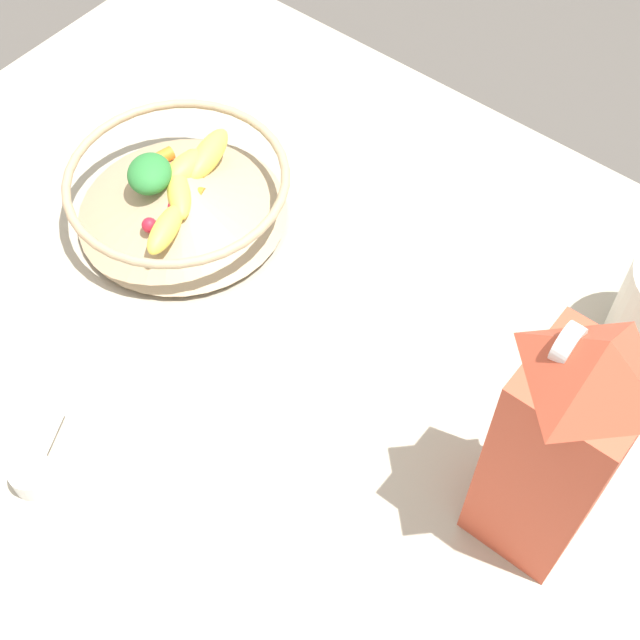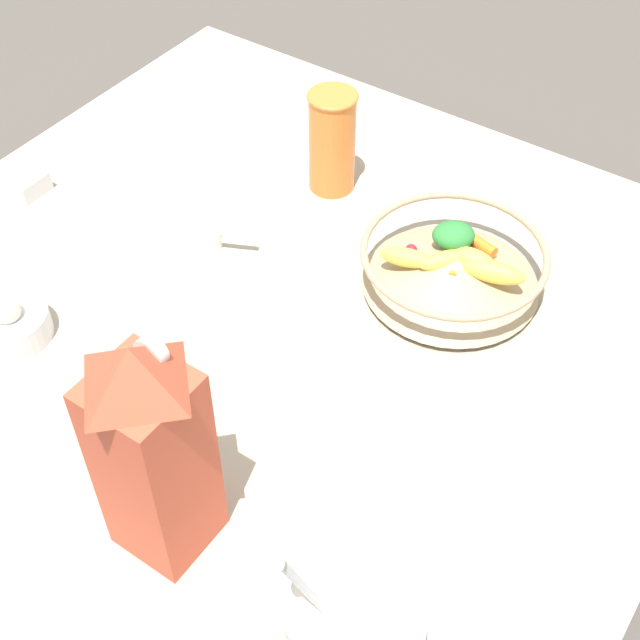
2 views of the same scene
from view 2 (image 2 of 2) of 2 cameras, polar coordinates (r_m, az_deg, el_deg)
ground_plane at (r=1.19m, az=-3.43°, el=-1.37°), size 6.00×6.00×0.00m
countertop at (r=1.17m, az=-3.48°, el=-0.60°), size 1.08×1.08×0.05m
fruit_bowl at (r=1.17m, az=8.52°, el=3.48°), size 0.24×0.24×0.08m
milk_carton at (r=0.86m, az=-10.71°, el=-8.20°), size 0.09×0.09×0.29m
yogurt_tub at (r=0.84m, az=2.22°, el=-19.70°), size 0.12×0.12×0.24m
drinking_cup at (r=1.31m, az=0.78°, el=11.44°), size 0.07×0.07×0.16m
spice_jar at (r=1.41m, az=-18.29°, el=8.28°), size 0.05×0.05×0.03m
measuring_scoop at (r=1.25m, az=-7.04°, el=5.18°), size 0.08×0.05×0.03m
garlic_bowl at (r=1.18m, az=-19.32°, el=-0.07°), size 0.10×0.10×0.07m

